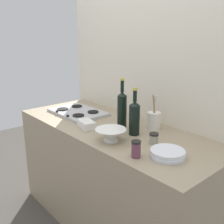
{
  "coord_description": "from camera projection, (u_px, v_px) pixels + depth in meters",
  "views": [
    {
      "loc": [
        1.49,
        -1.3,
        1.61
      ],
      "look_at": [
        0.0,
        0.0,
        1.02
      ],
      "focal_mm": 42.85,
      "sensor_mm": 36.0,
      "label": 1
    }
  ],
  "objects": [
    {
      "name": "wine_bottle_leftmost",
      "position": [
        122.0,
        109.0,
        2.01
      ],
      "size": [
        0.07,
        0.07,
        0.39
      ],
      "color": "black",
      "rests_on": "counter_block"
    },
    {
      "name": "ground_plane",
      "position": [
        112.0,
        223.0,
        2.35
      ],
      "size": [
        6.0,
        6.0,
        0.0
      ],
      "primitive_type": "plane",
      "color": "#47423D",
      "rests_on": "ground"
    },
    {
      "name": "mixing_bowl",
      "position": [
        111.0,
        135.0,
        1.8
      ],
      "size": [
        0.21,
        0.21,
        0.09
      ],
      "color": "white",
      "rests_on": "counter_block"
    },
    {
      "name": "counter_block",
      "position": [
        112.0,
        178.0,
        2.22
      ],
      "size": [
        1.8,
        0.7,
        0.9
      ],
      "primitive_type": "cube",
      "color": "tan",
      "rests_on": "ground"
    },
    {
      "name": "wine_bottle_mid_left",
      "position": [
        134.0,
        117.0,
        1.9
      ],
      "size": [
        0.08,
        0.08,
        0.34
      ],
      "color": "black",
      "rests_on": "counter_block"
    },
    {
      "name": "condiment_jar_rear",
      "position": [
        154.0,
        139.0,
        1.76
      ],
      "size": [
        0.06,
        0.06,
        0.07
      ],
      "color": "#9E998C",
      "rests_on": "counter_block"
    },
    {
      "name": "butter_dish",
      "position": [
        86.0,
        124.0,
        2.06
      ],
      "size": [
        0.18,
        0.13,
        0.06
      ],
      "primitive_type": "cube",
      "rotation": [
        0.0,
        0.0,
        -0.22
      ],
      "color": "white",
      "rests_on": "counter_block"
    },
    {
      "name": "plate_stack",
      "position": [
        168.0,
        154.0,
        1.57
      ],
      "size": [
        0.21,
        0.21,
        0.05
      ],
      "color": "white",
      "rests_on": "counter_block"
    },
    {
      "name": "condiment_jar_front",
      "position": [
        136.0,
        149.0,
        1.57
      ],
      "size": [
        0.06,
        0.06,
        0.1
      ],
      "color": "#66384C",
      "rests_on": "counter_block"
    },
    {
      "name": "utensil_crock",
      "position": [
        154.0,
        120.0,
        2.04
      ],
      "size": [
        0.1,
        0.1,
        0.27
      ],
      "color": "silver",
      "rests_on": "counter_block"
    },
    {
      "name": "backsplash_panel",
      "position": [
        145.0,
        100.0,
        2.29
      ],
      "size": [
        1.9,
        0.06,
        2.12
      ],
      "primitive_type": "cube",
      "color": "beige",
      "rests_on": "ground"
    },
    {
      "name": "stovetop_hob",
      "position": [
        78.0,
        112.0,
        2.43
      ],
      "size": [
        0.51,
        0.35,
        0.04
      ],
      "color": "#B2B2B7",
      "rests_on": "counter_block"
    }
  ]
}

